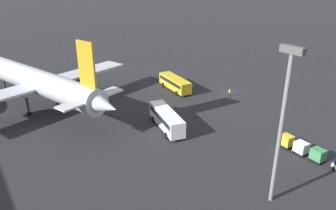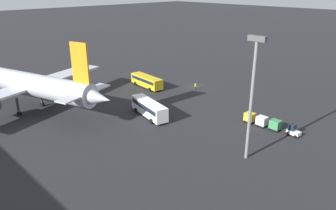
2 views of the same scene
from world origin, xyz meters
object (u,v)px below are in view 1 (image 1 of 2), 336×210
(shuttle_bus_far, at_px, (166,118))
(cargo_cart_white, at_px, (301,147))
(shuttle_bus_near, at_px, (175,83))
(airplane, at_px, (35,81))
(cargo_cart_yellow, at_px, (287,140))
(cargo_cart_green, at_px, (318,155))
(worker_person, at_px, (230,93))

(shuttle_bus_far, xyz_separation_m, cargo_cart_white, (-19.20, -12.42, -0.81))
(shuttle_bus_near, xyz_separation_m, shuttle_bus_far, (-15.91, 12.98, 0.16))
(airplane, bearing_deg, shuttle_bus_far, -159.54)
(shuttle_bus_near, height_order, cargo_cart_yellow, shuttle_bus_near)
(shuttle_bus_far, relative_size, cargo_cart_white, 5.60)
(shuttle_bus_near, bearing_deg, cargo_cart_green, -174.94)
(shuttle_bus_far, bearing_deg, shuttle_bus_near, -26.56)
(shuttle_bus_near, distance_m, cargo_cart_yellow, 32.40)
(cargo_cart_white, bearing_deg, cargo_cart_green, -174.57)
(shuttle_bus_near, distance_m, cargo_cart_white, 35.12)
(cargo_cart_green, height_order, cargo_cart_white, same)
(cargo_cart_green, relative_size, cargo_cart_white, 1.00)
(airplane, distance_m, cargo_cart_yellow, 48.54)
(cargo_cart_white, xyz_separation_m, cargo_cart_yellow, (2.72, 0.02, 0.00))
(shuttle_bus_near, distance_m, worker_person, 13.10)
(airplane, distance_m, cargo_cart_white, 50.73)
(shuttle_bus_far, distance_m, cargo_cart_white, 22.88)
(shuttle_bus_far, relative_size, cargo_cart_yellow, 5.60)
(airplane, relative_size, worker_person, 26.85)
(airplane, bearing_deg, cargo_cart_white, -161.73)
(airplane, relative_size, shuttle_bus_far, 4.04)
(shuttle_bus_near, relative_size, worker_person, 6.39)
(shuttle_bus_near, xyz_separation_m, cargo_cart_green, (-37.83, 0.30, -0.64))
(cargo_cart_green, height_order, cargo_cart_yellow, same)
(shuttle_bus_near, relative_size, cargo_cart_green, 5.38)
(airplane, height_order, worker_person, airplane)
(shuttle_bus_far, distance_m, worker_person, 21.52)
(shuttle_bus_far, relative_size, worker_person, 6.65)
(cargo_cart_green, xyz_separation_m, cargo_cart_yellow, (5.44, 0.28, 0.00))
(airplane, xyz_separation_m, cargo_cart_green, (-43.79, -29.62, -4.94))
(cargo_cart_yellow, bearing_deg, cargo_cart_white, -179.59)
(cargo_cart_yellow, bearing_deg, worker_person, -20.95)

